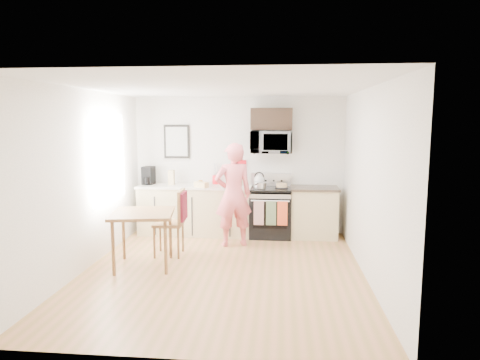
# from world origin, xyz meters

# --- Properties ---
(floor) EXTENTS (4.60, 4.60, 0.00)m
(floor) POSITION_xyz_m (0.00, 0.00, 0.00)
(floor) COLOR olive
(floor) RESTS_ON ground
(back_wall) EXTENTS (4.00, 0.04, 2.60)m
(back_wall) POSITION_xyz_m (0.00, 2.30, 1.30)
(back_wall) COLOR beige
(back_wall) RESTS_ON floor
(front_wall) EXTENTS (4.00, 0.04, 2.60)m
(front_wall) POSITION_xyz_m (0.00, -2.30, 1.30)
(front_wall) COLOR beige
(front_wall) RESTS_ON floor
(left_wall) EXTENTS (0.04, 4.60, 2.60)m
(left_wall) POSITION_xyz_m (-2.00, 0.00, 1.30)
(left_wall) COLOR beige
(left_wall) RESTS_ON floor
(right_wall) EXTENTS (0.04, 4.60, 2.60)m
(right_wall) POSITION_xyz_m (2.00, 0.00, 1.30)
(right_wall) COLOR beige
(right_wall) RESTS_ON floor
(ceiling) EXTENTS (4.00, 4.60, 0.04)m
(ceiling) POSITION_xyz_m (0.00, 0.00, 2.60)
(ceiling) COLOR silver
(ceiling) RESTS_ON back_wall
(window) EXTENTS (0.06, 1.40, 1.50)m
(window) POSITION_xyz_m (-1.96, 0.80, 1.55)
(window) COLOR silver
(window) RESTS_ON left_wall
(cabinet_left) EXTENTS (2.10, 0.60, 0.90)m
(cabinet_left) POSITION_xyz_m (-0.80, 2.00, 0.45)
(cabinet_left) COLOR tan
(cabinet_left) RESTS_ON floor
(countertop_left) EXTENTS (2.14, 0.64, 0.04)m
(countertop_left) POSITION_xyz_m (-0.80, 2.00, 0.92)
(countertop_left) COLOR silver
(countertop_left) RESTS_ON cabinet_left
(cabinet_right) EXTENTS (0.84, 0.60, 0.90)m
(cabinet_right) POSITION_xyz_m (1.43, 2.00, 0.45)
(cabinet_right) COLOR tan
(cabinet_right) RESTS_ON floor
(countertop_right) EXTENTS (0.88, 0.64, 0.04)m
(countertop_right) POSITION_xyz_m (1.43, 2.00, 0.92)
(countertop_right) COLOR black
(countertop_right) RESTS_ON cabinet_right
(range) EXTENTS (0.76, 0.70, 1.16)m
(range) POSITION_xyz_m (0.63, 1.98, 0.44)
(range) COLOR black
(range) RESTS_ON floor
(microwave) EXTENTS (0.76, 0.51, 0.42)m
(microwave) POSITION_xyz_m (0.63, 2.08, 1.76)
(microwave) COLOR #BBBCC1
(microwave) RESTS_ON back_wall
(upper_cabinet) EXTENTS (0.76, 0.35, 0.40)m
(upper_cabinet) POSITION_xyz_m (0.63, 2.12, 2.18)
(upper_cabinet) COLOR black
(upper_cabinet) RESTS_ON back_wall
(wall_art) EXTENTS (0.50, 0.04, 0.65)m
(wall_art) POSITION_xyz_m (-1.20, 2.28, 1.75)
(wall_art) COLOR black
(wall_art) RESTS_ON back_wall
(wall_trivet) EXTENTS (0.20, 0.02, 0.20)m
(wall_trivet) POSITION_xyz_m (0.05, 2.28, 1.30)
(wall_trivet) COLOR red
(wall_trivet) RESTS_ON back_wall
(person) EXTENTS (0.76, 0.62, 1.78)m
(person) POSITION_xyz_m (0.01, 1.32, 0.89)
(person) COLOR #CE383E
(person) RESTS_ON floor
(dining_table) EXTENTS (0.88, 0.88, 0.82)m
(dining_table) POSITION_xyz_m (-1.20, 0.12, 0.73)
(dining_table) COLOR brown
(dining_table) RESTS_ON floor
(chair) EXTENTS (0.51, 0.47, 1.06)m
(chair) POSITION_xyz_m (-0.82, 0.69, 0.69)
(chair) COLOR brown
(chair) RESTS_ON floor
(knife_block) EXTENTS (0.12, 0.14, 0.20)m
(knife_block) POSITION_xyz_m (0.04, 2.13, 1.04)
(knife_block) COLOR brown
(knife_block) RESTS_ON countertop_left
(utensil_crock) EXTENTS (0.13, 0.13, 0.40)m
(utensil_crock) POSITION_xyz_m (-0.43, 2.22, 1.10)
(utensil_crock) COLOR red
(utensil_crock) RESTS_ON countertop_left
(fruit_bowl) EXTENTS (0.22, 0.22, 0.09)m
(fruit_bowl) POSITION_xyz_m (-0.69, 2.09, 0.98)
(fruit_bowl) COLOR white
(fruit_bowl) RESTS_ON countertop_left
(milk_carton) EXTENTS (0.11, 0.11, 0.28)m
(milk_carton) POSITION_xyz_m (-1.26, 2.04, 1.08)
(milk_carton) COLOR tan
(milk_carton) RESTS_ON countertop_left
(coffee_maker) EXTENTS (0.23, 0.30, 0.34)m
(coffee_maker) POSITION_xyz_m (-1.71, 2.04, 1.10)
(coffee_maker) COLOR black
(coffee_maker) RESTS_ON countertop_left
(bread_bag) EXTENTS (0.30, 0.25, 0.10)m
(bread_bag) POSITION_xyz_m (-0.63, 1.78, 0.99)
(bread_bag) COLOR tan
(bread_bag) RESTS_ON countertop_left
(cake) EXTENTS (0.25, 0.25, 0.08)m
(cake) POSITION_xyz_m (0.83, 1.96, 0.96)
(cake) COLOR black
(cake) RESTS_ON range
(kettle) EXTENTS (0.21, 0.21, 0.26)m
(kettle) POSITION_xyz_m (0.40, 2.20, 1.04)
(kettle) COLOR white
(kettle) RESTS_ON range
(pot) EXTENTS (0.23, 0.38, 0.11)m
(pot) POSITION_xyz_m (0.43, 1.87, 0.98)
(pot) COLOR #BBBCC1
(pot) RESTS_ON range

